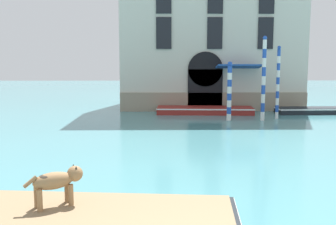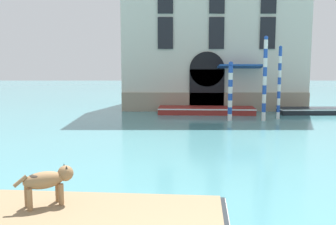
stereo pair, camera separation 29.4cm
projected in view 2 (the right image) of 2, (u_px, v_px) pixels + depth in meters
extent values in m
cube|color=beige|center=(213.00, 22.00, 28.15)|extent=(12.36, 6.00, 12.13)
cube|color=gray|center=(216.00, 102.00, 25.86)|extent=(12.36, 0.16, 1.24)
cube|color=black|center=(208.00, 90.00, 25.75)|extent=(2.27, 0.14, 2.77)
cylinder|color=black|center=(208.00, 69.00, 25.56)|extent=(2.27, 0.14, 2.27)
cube|color=black|center=(166.00, 33.00, 25.28)|extent=(0.99, 0.10, 2.02)
cube|color=black|center=(218.00, 33.00, 25.27)|extent=(0.99, 0.10, 2.02)
cube|color=black|center=(269.00, 33.00, 25.26)|extent=(0.99, 0.10, 2.02)
cube|color=#1E4C99|center=(242.00, 66.00, 24.90)|extent=(2.85, 1.40, 0.29)
cube|color=white|center=(51.00, 214.00, 7.13)|extent=(6.61, 2.54, 0.08)
cube|color=#8C7251|center=(50.00, 210.00, 7.12)|extent=(6.37, 2.33, 0.06)
cylinder|color=#997047|center=(59.00, 191.00, 7.45)|extent=(0.10, 0.10, 0.40)
cylinder|color=#997047|center=(62.00, 194.00, 7.26)|extent=(0.10, 0.10, 0.40)
cylinder|color=#997047|center=(28.00, 196.00, 7.17)|extent=(0.10, 0.10, 0.40)
cylinder|color=#997047|center=(31.00, 200.00, 6.98)|extent=(0.10, 0.10, 0.40)
ellipsoid|color=#997047|center=(45.00, 180.00, 7.18)|extent=(0.80, 0.65, 0.31)
ellipsoid|color=#382D23|center=(38.00, 176.00, 7.11)|extent=(0.39, 0.35, 0.11)
sphere|color=#997047|center=(67.00, 173.00, 7.37)|extent=(0.30, 0.30, 0.30)
cone|color=#382D23|center=(65.00, 166.00, 7.42)|extent=(0.09, 0.09, 0.12)
cone|color=#382D23|center=(68.00, 168.00, 7.29)|extent=(0.09, 0.09, 0.12)
cylinder|color=#997047|center=(21.00, 181.00, 6.97)|extent=(0.26, 0.19, 0.21)
cube|color=maroon|center=(207.00, 110.00, 24.77)|extent=(6.08, 2.03, 0.42)
cube|color=white|center=(207.00, 108.00, 24.74)|extent=(6.11, 2.06, 0.08)
cube|color=#B2B7BC|center=(207.00, 111.00, 24.77)|extent=(3.36, 1.45, 0.38)
cube|color=black|center=(328.00, 111.00, 24.70)|extent=(6.09, 1.56, 0.39)
cube|color=white|center=(328.00, 109.00, 24.68)|extent=(6.13, 1.59, 0.08)
cube|color=#B2B7BC|center=(328.00, 111.00, 24.70)|extent=(3.36, 1.12, 0.35)
cylinder|color=white|center=(231.00, 117.00, 21.97)|extent=(0.25, 0.25, 0.38)
cylinder|color=#234CAD|center=(231.00, 111.00, 21.92)|extent=(0.25, 0.25, 0.38)
cylinder|color=white|center=(231.00, 104.00, 21.87)|extent=(0.25, 0.25, 0.38)
cylinder|color=#234CAD|center=(231.00, 97.00, 21.81)|extent=(0.25, 0.25, 0.38)
cylinder|color=white|center=(231.00, 90.00, 21.76)|extent=(0.25, 0.25, 0.38)
cylinder|color=#234CAD|center=(231.00, 83.00, 21.71)|extent=(0.25, 0.25, 0.38)
cylinder|color=white|center=(232.00, 76.00, 21.66)|extent=(0.25, 0.25, 0.38)
cylinder|color=#234CAD|center=(232.00, 69.00, 21.61)|extent=(0.25, 0.25, 0.38)
sphere|color=#234CAD|center=(232.00, 64.00, 21.57)|extent=(0.26, 0.26, 0.26)
cylinder|color=white|center=(279.00, 116.00, 22.59)|extent=(0.19, 0.19, 0.40)
cylinder|color=#234CAD|center=(279.00, 109.00, 22.54)|extent=(0.19, 0.19, 0.40)
cylinder|color=white|center=(280.00, 102.00, 22.48)|extent=(0.19, 0.19, 0.40)
cylinder|color=#234CAD|center=(280.00, 95.00, 22.43)|extent=(0.19, 0.19, 0.40)
cylinder|color=white|center=(280.00, 88.00, 22.37)|extent=(0.19, 0.19, 0.40)
cylinder|color=#234CAD|center=(280.00, 81.00, 22.32)|extent=(0.19, 0.19, 0.40)
cylinder|color=white|center=(281.00, 74.00, 22.27)|extent=(0.19, 0.19, 0.40)
cylinder|color=#234CAD|center=(281.00, 67.00, 22.21)|extent=(0.19, 0.19, 0.40)
cylinder|color=white|center=(281.00, 60.00, 22.16)|extent=(0.19, 0.19, 0.40)
cylinder|color=#234CAD|center=(282.00, 53.00, 22.11)|extent=(0.19, 0.19, 0.40)
sphere|color=#234CAD|center=(282.00, 47.00, 22.07)|extent=(0.20, 0.20, 0.20)
cylinder|color=white|center=(265.00, 116.00, 21.91)|extent=(0.22, 0.22, 0.50)
cylinder|color=#234CAD|center=(265.00, 108.00, 21.84)|extent=(0.22, 0.22, 0.50)
cylinder|color=white|center=(265.00, 99.00, 21.77)|extent=(0.22, 0.22, 0.50)
cylinder|color=#234CAD|center=(265.00, 90.00, 21.70)|extent=(0.22, 0.22, 0.50)
cylinder|color=white|center=(266.00, 81.00, 21.64)|extent=(0.22, 0.22, 0.50)
cylinder|color=#234CAD|center=(266.00, 72.00, 21.57)|extent=(0.22, 0.22, 0.50)
cylinder|color=white|center=(266.00, 63.00, 21.50)|extent=(0.22, 0.22, 0.50)
cylinder|color=#234CAD|center=(267.00, 53.00, 21.44)|extent=(0.22, 0.22, 0.50)
cylinder|color=white|center=(267.00, 44.00, 21.37)|extent=(0.22, 0.22, 0.50)
sphere|color=#234CAD|center=(267.00, 38.00, 21.32)|extent=(0.23, 0.23, 0.23)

